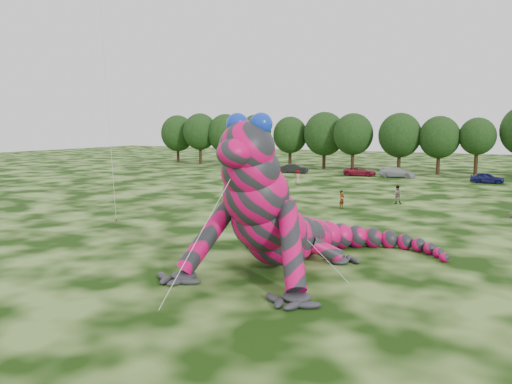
{
  "coord_description": "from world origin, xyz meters",
  "views": [
    {
      "loc": [
        5.83,
        -23.54,
        7.59
      ],
      "look_at": [
        -6.32,
        0.08,
        4.0
      ],
      "focal_mm": 35.0,
      "sensor_mm": 36.0,
      "label": 1
    }
  ],
  "objects_px": {
    "tree_4": "(290,142)",
    "spectator_1": "(397,195)",
    "car_0": "(255,168)",
    "spectator_4": "(298,177)",
    "car_2": "(360,171)",
    "tree_8": "(439,145)",
    "car_3": "(397,172)",
    "tree_7": "(400,143)",
    "car_1": "(294,169)",
    "spectator_0": "(342,199)",
    "tree_1": "(200,139)",
    "tree_2": "(226,139)",
    "tree_0": "(178,139)",
    "inflatable_gecko": "(286,190)",
    "tree_3": "(256,141)",
    "tree_5": "(324,141)",
    "tree_6": "(353,142)",
    "car_4": "(487,178)",
    "tree_9": "(477,147)"
  },
  "relations": [
    {
      "from": "tree_4",
      "to": "spectator_1",
      "type": "bearing_deg",
      "value": -52.54
    },
    {
      "from": "tree_8",
      "to": "car_1",
      "type": "relative_size",
      "value": 2.06
    },
    {
      "from": "tree_9",
      "to": "spectator_4",
      "type": "height_order",
      "value": "tree_9"
    },
    {
      "from": "tree_5",
      "to": "car_2",
      "type": "distance_m",
      "value": 13.25
    },
    {
      "from": "car_0",
      "to": "spectator_4",
      "type": "bearing_deg",
      "value": -124.32
    },
    {
      "from": "spectator_1",
      "to": "spectator_0",
      "type": "bearing_deg",
      "value": 35.78
    },
    {
      "from": "car_0",
      "to": "car_3",
      "type": "distance_m",
      "value": 22.0
    },
    {
      "from": "tree_7",
      "to": "tree_8",
      "type": "distance_m",
      "value": 5.87
    },
    {
      "from": "inflatable_gecko",
      "to": "car_4",
      "type": "relative_size",
      "value": 3.96
    },
    {
      "from": "tree_0",
      "to": "tree_2",
      "type": "relative_size",
      "value": 0.99
    },
    {
      "from": "tree_8",
      "to": "spectator_0",
      "type": "relative_size",
      "value": 5.31
    },
    {
      "from": "inflatable_gecko",
      "to": "tree_5",
      "type": "relative_size",
      "value": 1.67
    },
    {
      "from": "tree_3",
      "to": "car_3",
      "type": "xyz_separation_m",
      "value": [
        26.81,
        -7.25,
        -3.98
      ]
    },
    {
      "from": "tree_0",
      "to": "car_0",
      "type": "relative_size",
      "value": 2.2
    },
    {
      "from": "tree_3",
      "to": "spectator_4",
      "type": "relative_size",
      "value": 5.18
    },
    {
      "from": "tree_2",
      "to": "tree_8",
      "type": "bearing_deg",
      "value": -2.62
    },
    {
      "from": "tree_7",
      "to": "car_1",
      "type": "bearing_deg",
      "value": -152.74
    },
    {
      "from": "car_4",
      "to": "spectator_4",
      "type": "xyz_separation_m",
      "value": [
        -21.63,
        -12.26,
        0.21
      ]
    },
    {
      "from": "tree_0",
      "to": "car_4",
      "type": "bearing_deg",
      "value": -11.16
    },
    {
      "from": "tree_4",
      "to": "tree_8",
      "type": "xyz_separation_m",
      "value": [
        25.42,
        -1.73,
        -0.06
      ]
    },
    {
      "from": "tree_1",
      "to": "car_0",
      "type": "height_order",
      "value": "tree_1"
    },
    {
      "from": "tree_1",
      "to": "car_4",
      "type": "height_order",
      "value": "tree_1"
    },
    {
      "from": "car_2",
      "to": "tree_1",
      "type": "bearing_deg",
      "value": 69.22
    },
    {
      "from": "tree_0",
      "to": "spectator_1",
      "type": "relative_size",
      "value": 5.31
    },
    {
      "from": "tree_3",
      "to": "car_3",
      "type": "relative_size",
      "value": 1.85
    },
    {
      "from": "tree_2",
      "to": "spectator_0",
      "type": "height_order",
      "value": "tree_2"
    },
    {
      "from": "tree_4",
      "to": "car_2",
      "type": "height_order",
      "value": "tree_4"
    },
    {
      "from": "inflatable_gecko",
      "to": "tree_1",
      "type": "bearing_deg",
      "value": 130.4
    },
    {
      "from": "tree_0",
      "to": "spectator_0",
      "type": "relative_size",
      "value": 5.65
    },
    {
      "from": "tree_8",
      "to": "spectator_1",
      "type": "bearing_deg",
      "value": -89.33
    },
    {
      "from": "tree_2",
      "to": "tree_4",
      "type": "relative_size",
      "value": 1.06
    },
    {
      "from": "spectator_4",
      "to": "spectator_1",
      "type": "height_order",
      "value": "spectator_4"
    },
    {
      "from": "tree_5",
      "to": "car_0",
      "type": "xyz_separation_m",
      "value": [
        -7.61,
        -11.36,
        -4.16
      ]
    },
    {
      "from": "tree_1",
      "to": "car_3",
      "type": "bearing_deg",
      "value": -11.79
    },
    {
      "from": "tree_9",
      "to": "car_4",
      "type": "height_order",
      "value": "tree_9"
    },
    {
      "from": "tree_0",
      "to": "spectator_1",
      "type": "height_order",
      "value": "tree_0"
    },
    {
      "from": "tree_0",
      "to": "tree_3",
      "type": "height_order",
      "value": "tree_0"
    },
    {
      "from": "tree_6",
      "to": "car_3",
      "type": "height_order",
      "value": "tree_6"
    },
    {
      "from": "spectator_4",
      "to": "tree_8",
      "type": "bearing_deg",
      "value": -146.38
    },
    {
      "from": "spectator_0",
      "to": "tree_6",
      "type": "bearing_deg",
      "value": 29.78
    },
    {
      "from": "spectator_0",
      "to": "tree_8",
      "type": "bearing_deg",
      "value": 9.39
    },
    {
      "from": "car_2",
      "to": "car_3",
      "type": "xyz_separation_m",
      "value": [
        5.39,
        0.31,
        0.07
      ]
    },
    {
      "from": "inflatable_gecko",
      "to": "car_0",
      "type": "xyz_separation_m",
      "value": [
        -25.76,
        46.0,
        -3.35
      ]
    },
    {
      "from": "tree_7",
      "to": "tree_6",
      "type": "bearing_deg",
      "value": -179.08
    },
    {
      "from": "car_3",
      "to": "car_0",
      "type": "bearing_deg",
      "value": 96.79
    },
    {
      "from": "tree_1",
      "to": "tree_2",
      "type": "height_order",
      "value": "tree_1"
    },
    {
      "from": "tree_3",
      "to": "tree_7",
      "type": "height_order",
      "value": "tree_7"
    },
    {
      "from": "car_1",
      "to": "car_2",
      "type": "height_order",
      "value": "car_1"
    },
    {
      "from": "tree_8",
      "to": "spectator_4",
      "type": "height_order",
      "value": "tree_8"
    },
    {
      "from": "car_0",
      "to": "spectator_0",
      "type": "distance_m",
      "value": 35.57
    }
  ]
}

